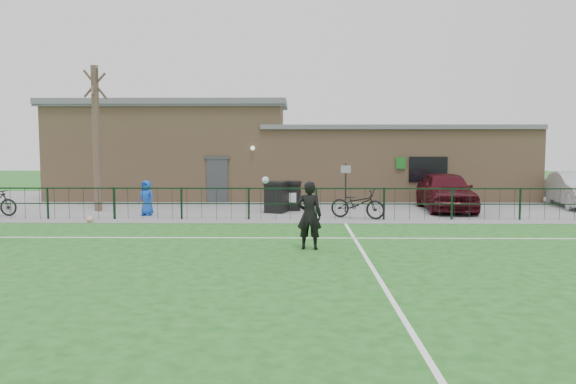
{
  "coord_description": "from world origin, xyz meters",
  "views": [
    {
      "loc": [
        0.26,
        -12.62,
        2.84
      ],
      "look_at": [
        0.0,
        5.0,
        1.3
      ],
      "focal_mm": 35.0,
      "sensor_mm": 36.0,
      "label": 1
    }
  ],
  "objects_px": {
    "wheelie_bin_left": "(277,198)",
    "spectator_child": "(147,198)",
    "wheelie_bin_right": "(292,197)",
    "bare_tree": "(96,139)",
    "bicycle_e": "(358,204)",
    "sign_post": "(346,188)",
    "car_maroon": "(446,191)",
    "ball_ground": "(90,220)"
  },
  "relations": [
    {
      "from": "wheelie_bin_left",
      "to": "wheelie_bin_right",
      "type": "xyz_separation_m",
      "value": [
        0.61,
        0.84,
        -0.02
      ]
    },
    {
      "from": "ball_ground",
      "to": "bicycle_e",
      "type": "bearing_deg",
      "value": 7.12
    },
    {
      "from": "bicycle_e",
      "to": "wheelie_bin_left",
      "type": "bearing_deg",
      "value": 84.79
    },
    {
      "from": "bare_tree",
      "to": "bicycle_e",
      "type": "bearing_deg",
      "value": -11.63
    },
    {
      "from": "wheelie_bin_right",
      "to": "car_maroon",
      "type": "relative_size",
      "value": 0.24
    },
    {
      "from": "bare_tree",
      "to": "car_maroon",
      "type": "bearing_deg",
      "value": 1.66
    },
    {
      "from": "bare_tree",
      "to": "sign_post",
      "type": "relative_size",
      "value": 3.0
    },
    {
      "from": "wheelie_bin_left",
      "to": "bicycle_e",
      "type": "distance_m",
      "value": 3.57
    },
    {
      "from": "wheelie_bin_left",
      "to": "ball_ground",
      "type": "relative_size",
      "value": 4.93
    },
    {
      "from": "spectator_child",
      "to": "sign_post",
      "type": "bearing_deg",
      "value": 32.0
    },
    {
      "from": "wheelie_bin_right",
      "to": "ball_ground",
      "type": "height_order",
      "value": "wheelie_bin_right"
    },
    {
      "from": "wheelie_bin_right",
      "to": "sign_post",
      "type": "distance_m",
      "value": 2.36
    },
    {
      "from": "wheelie_bin_left",
      "to": "bicycle_e",
      "type": "xyz_separation_m",
      "value": [
        3.1,
        -1.76,
        -0.03
      ]
    },
    {
      "from": "bare_tree",
      "to": "bicycle_e",
      "type": "xyz_separation_m",
      "value": [
        10.56,
        -2.17,
        -2.43
      ]
    },
    {
      "from": "wheelie_bin_left",
      "to": "sign_post",
      "type": "relative_size",
      "value": 0.59
    },
    {
      "from": "sign_post",
      "to": "car_maroon",
      "type": "distance_m",
      "value": 4.33
    },
    {
      "from": "car_maroon",
      "to": "spectator_child",
      "type": "xyz_separation_m",
      "value": [
        -12.11,
        -1.88,
        -0.13
      ]
    },
    {
      "from": "spectator_child",
      "to": "bare_tree",
      "type": "bearing_deg",
      "value": 172.63
    },
    {
      "from": "wheelie_bin_right",
      "to": "bicycle_e",
      "type": "height_order",
      "value": "wheelie_bin_right"
    },
    {
      "from": "sign_post",
      "to": "ball_ground",
      "type": "xyz_separation_m",
      "value": [
        -9.38,
        -3.08,
        -0.9
      ]
    },
    {
      "from": "wheelie_bin_left",
      "to": "spectator_child",
      "type": "distance_m",
      "value": 5.15
    },
    {
      "from": "wheelie_bin_right",
      "to": "bicycle_e",
      "type": "xyz_separation_m",
      "value": [
        2.49,
        -2.6,
        -0.01
      ]
    },
    {
      "from": "bare_tree",
      "to": "car_maroon",
      "type": "relative_size",
      "value": 1.25
    },
    {
      "from": "bicycle_e",
      "to": "sign_post",
      "type": "bearing_deg",
      "value": 33.24
    },
    {
      "from": "wheelie_bin_right",
      "to": "sign_post",
      "type": "relative_size",
      "value": 0.57
    },
    {
      "from": "ball_ground",
      "to": "spectator_child",
      "type": "bearing_deg",
      "value": 51.61
    },
    {
      "from": "spectator_child",
      "to": "bicycle_e",
      "type": "bearing_deg",
      "value": 18.59
    },
    {
      "from": "wheelie_bin_right",
      "to": "car_maroon",
      "type": "xyz_separation_m",
      "value": [
        6.46,
        -0.0,
        0.25
      ]
    },
    {
      "from": "bare_tree",
      "to": "sign_post",
      "type": "bearing_deg",
      "value": -1.67
    },
    {
      "from": "wheelie_bin_left",
      "to": "spectator_child",
      "type": "relative_size",
      "value": 0.86
    },
    {
      "from": "bare_tree",
      "to": "ball_ground",
      "type": "relative_size",
      "value": 25.22
    },
    {
      "from": "spectator_child",
      "to": "ball_ground",
      "type": "bearing_deg",
      "value": -104.76
    },
    {
      "from": "wheelie_bin_left",
      "to": "car_maroon",
      "type": "distance_m",
      "value": 7.12
    },
    {
      "from": "wheelie_bin_left",
      "to": "wheelie_bin_right",
      "type": "bearing_deg",
      "value": 72.17
    },
    {
      "from": "car_maroon",
      "to": "ball_ground",
      "type": "relative_size",
      "value": 20.17
    },
    {
      "from": "sign_post",
      "to": "bicycle_e",
      "type": "distance_m",
      "value": 1.95
    },
    {
      "from": "bare_tree",
      "to": "wheelie_bin_right",
      "type": "distance_m",
      "value": 8.44
    },
    {
      "from": "sign_post",
      "to": "car_maroon",
      "type": "height_order",
      "value": "sign_post"
    },
    {
      "from": "wheelie_bin_right",
      "to": "spectator_child",
      "type": "bearing_deg",
      "value": -158.61
    },
    {
      "from": "wheelie_bin_right",
      "to": "ball_ground",
      "type": "relative_size",
      "value": 4.75
    },
    {
      "from": "wheelie_bin_left",
      "to": "ball_ground",
      "type": "distance_m",
      "value": 7.23
    },
    {
      "from": "ball_ground",
      "to": "bare_tree",
      "type": "bearing_deg",
      "value": 104.82
    }
  ]
}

